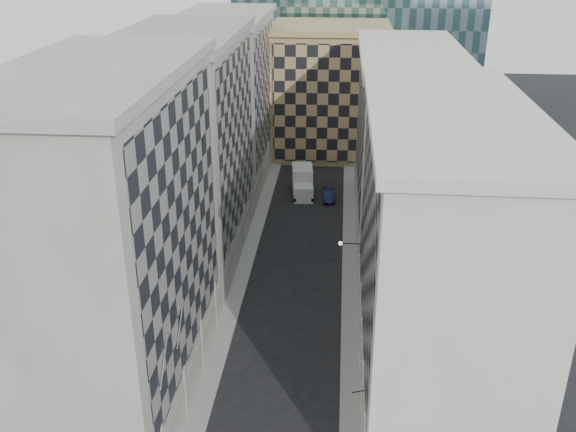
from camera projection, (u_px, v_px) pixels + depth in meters
The scene contains 13 objects.
sidewalk_west at pixel (244, 268), 64.09m from camera, with size 1.50×100.00×0.15m, color gray.
sidewalk_east at pixel (350, 272), 63.28m from camera, with size 1.50×100.00×0.15m, color gray.
bldg_left_a at pixel (113, 246), 42.45m from camera, with size 10.80×22.80×23.70m.
bldg_left_b at pixel (189, 150), 62.67m from camera, with size 10.80×22.80×22.70m.
bldg_left_c at pixel (227, 100), 82.88m from camera, with size 10.80×22.80×21.70m.
bldg_right_a at pixel (436, 251), 45.01m from camera, with size 10.80×26.80×20.70m.
bldg_right_b at pixel (405, 142), 69.76m from camera, with size 10.80×28.80×19.70m.
tan_block at pixel (329, 90), 94.18m from camera, with size 16.80×14.80×18.80m.
flagpoles_left at pixel (172, 342), 39.08m from camera, with size 0.10×6.33×2.33m.
bracket_lamp at pixel (342, 243), 55.39m from camera, with size 1.98×0.36×0.36m.
box_truck at pixel (303, 183), 81.68m from camera, with size 3.18×6.44×3.40m.
dark_car at pixel (328, 195), 80.11m from camera, with size 1.38×3.95×1.30m, color #10173B.
shop_sign at pixel (355, 397), 40.76m from camera, with size 0.86×0.76×0.87m.
Camera 1 is at (3.91, -25.82, 30.97)m, focal length 40.00 mm.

